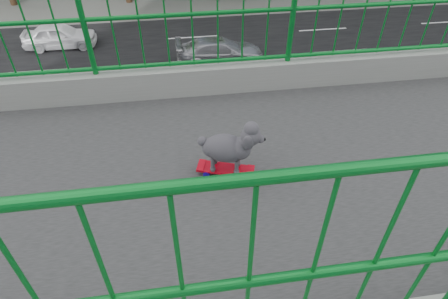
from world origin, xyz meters
TOP-DOWN VIEW (x-y plane):
  - road at (-13.00, 0.00)m, footprint 18.00×90.00m
  - footbridge at (0.00, 0.00)m, footprint 3.00×24.00m
  - railing at (0.00, 0.00)m, footprint 3.00×24.00m
  - skateboard at (-0.07, -0.87)m, footprint 0.27×0.48m
  - poodle at (-0.07, -0.84)m, footprint 0.31×0.51m
  - car_0 at (-6.00, -4.99)m, footprint 1.59×3.95m
  - car_1 at (-9.20, -4.71)m, footprint 1.40×4.01m
  - car_2 at (-12.40, 4.34)m, footprint 2.61×5.66m
  - car_3 at (-15.60, 1.17)m, footprint 1.82×4.48m
  - car_4 at (-18.80, -7.36)m, footprint 1.57×3.89m

SIDE VIEW (x-z plane):
  - road at x=-13.00m, z-range 0.00..0.02m
  - car_3 at x=-15.60m, z-range 0.00..1.30m
  - car_1 at x=-9.20m, z-range 0.00..1.32m
  - car_4 at x=-18.80m, z-range 0.00..1.33m
  - car_0 at x=-6.00m, z-range 0.00..1.34m
  - car_2 at x=-12.40m, z-range 0.00..1.57m
  - footbridge at x=0.00m, z-range 1.72..8.72m
  - skateboard at x=-0.07m, z-range 7.02..7.08m
  - railing at x=0.00m, z-range 6.50..7.92m
  - poodle at x=-0.07m, z-range 7.08..7.52m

